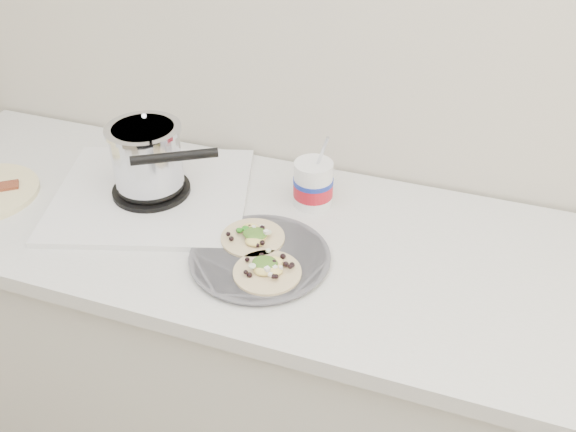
% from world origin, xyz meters
% --- Properties ---
extents(counter, '(2.44, 0.66, 0.90)m').
position_xyz_m(counter, '(0.00, 1.43, 0.45)').
color(counter, silver).
rests_on(counter, ground).
extents(stove, '(0.59, 0.56, 0.23)m').
position_xyz_m(stove, '(-0.53, 1.46, 0.98)').
color(stove, silver).
rests_on(stove, counter).
extents(taco_plate, '(0.31, 0.31, 0.04)m').
position_xyz_m(taco_plate, '(-0.19, 1.31, 0.92)').
color(taco_plate, '#545359').
rests_on(taco_plate, counter).
extents(tub, '(0.10, 0.10, 0.22)m').
position_xyz_m(tub, '(-0.14, 1.57, 0.97)').
color(tub, white).
rests_on(tub, counter).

